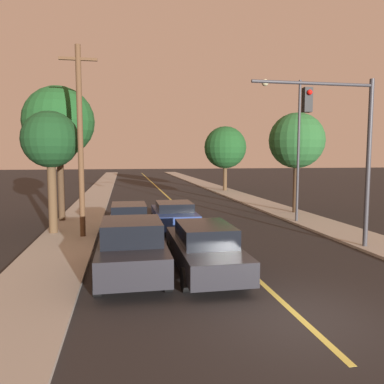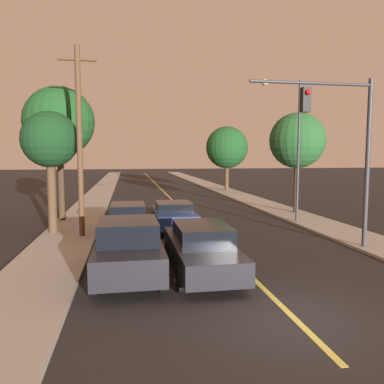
# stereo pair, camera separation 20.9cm
# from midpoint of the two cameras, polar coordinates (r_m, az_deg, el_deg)

# --- Properties ---
(ground_plane) EXTENTS (200.00, 200.00, 0.00)m
(ground_plane) POSITION_cam_midpoint_polar(r_m,az_deg,el_deg) (9.25, 15.48, -18.10)
(ground_plane) COLOR black
(road_surface) EXTENTS (10.22, 80.00, 0.01)m
(road_surface) POSITION_cam_midpoint_polar(r_m,az_deg,el_deg) (43.92, -5.42, 0.69)
(road_surface) COLOR black
(road_surface) RESTS_ON ground
(sidewalk_left) EXTENTS (2.50, 80.00, 0.12)m
(sidewalk_left) POSITION_cam_midpoint_polar(r_m,az_deg,el_deg) (43.83, -13.73, 0.62)
(sidewalk_left) COLOR #9E998E
(sidewalk_left) RESTS_ON ground
(sidewalk_right) EXTENTS (2.50, 80.00, 0.12)m
(sidewalk_right) POSITION_cam_midpoint_polar(r_m,az_deg,el_deg) (44.91, 2.68, 0.88)
(sidewalk_right) COLOR #9E998E
(sidewalk_right) RESTS_ON ground
(car_near_lane_front) EXTENTS (1.91, 5.17, 1.58)m
(car_near_lane_front) POSITION_cam_midpoint_polar(r_m,az_deg,el_deg) (11.87, 1.35, -8.48)
(car_near_lane_front) COLOR black
(car_near_lane_front) RESTS_ON ground
(car_near_lane_second) EXTENTS (2.05, 4.49, 1.40)m
(car_near_lane_second) POSITION_cam_midpoint_polar(r_m,az_deg,el_deg) (18.77, -3.08, -3.50)
(car_near_lane_second) COLOR navy
(car_near_lane_second) RESTS_ON ground
(car_outer_lane_front) EXTENTS (2.08, 4.65, 1.78)m
(car_outer_lane_front) POSITION_cam_midpoint_polar(r_m,az_deg,el_deg) (11.58, -9.68, -8.43)
(car_outer_lane_front) COLOR black
(car_outer_lane_front) RESTS_ON ground
(car_outer_lane_second) EXTENTS (1.84, 4.77, 1.54)m
(car_outer_lane_second) POSITION_cam_midpoint_polar(r_m,az_deg,el_deg) (17.23, -9.93, -4.31)
(car_outer_lane_second) COLOR navy
(car_outer_lane_second) RESTS_ON ground
(traffic_signal_mast) EXTENTS (4.90, 0.42, 6.48)m
(traffic_signal_mast) POSITION_cam_midpoint_polar(r_m,az_deg,el_deg) (15.50, 21.80, 8.19)
(traffic_signal_mast) COLOR #333338
(traffic_signal_mast) RESTS_ON ground
(streetlamp_right) EXTENTS (2.22, 0.36, 7.58)m
(streetlamp_right) POSITION_cam_midpoint_polar(r_m,az_deg,el_deg) (20.95, 14.42, 8.90)
(streetlamp_right) COLOR #333338
(streetlamp_right) RESTS_ON ground
(utility_pole_left) EXTENTS (1.60, 0.24, 8.28)m
(utility_pole_left) POSITION_cam_midpoint_polar(r_m,az_deg,el_deg) (17.15, -17.00, 7.77)
(utility_pole_left) COLOR #513823
(utility_pole_left) RESTS_ON ground
(tree_left_near) EXTENTS (3.81, 3.81, 7.32)m
(tree_left_near) POSITION_cam_midpoint_polar(r_m,az_deg,el_deg) (21.90, -19.89, 9.98)
(tree_left_near) COLOR #3D2B1C
(tree_left_near) RESTS_ON ground
(tree_left_far) EXTENTS (2.58, 2.58, 5.60)m
(tree_left_far) POSITION_cam_midpoint_polar(r_m,az_deg,el_deg) (18.37, -21.08, 7.25)
(tree_left_far) COLOR #4C3823
(tree_left_far) RESTS_ON ground
(tree_right_near) EXTENTS (3.45, 3.45, 6.24)m
(tree_right_near) POSITION_cam_midpoint_polar(r_m,az_deg,el_deg) (24.39, 15.41, 7.53)
(tree_right_near) COLOR #3D2B1C
(tree_right_near) RESTS_ON ground
(tree_right_far) EXTENTS (4.32, 4.32, 6.60)m
(tree_right_far) POSITION_cam_midpoint_polar(r_m,az_deg,el_deg) (38.93, 4.94, 6.76)
(tree_right_far) COLOR #4C3823
(tree_right_far) RESTS_ON ground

